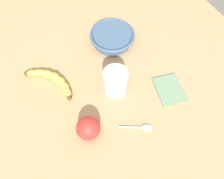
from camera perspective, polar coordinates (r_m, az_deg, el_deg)
name	(u,v)px	position (r cm, az deg, el deg)	size (l,w,h in cm)	color
wooden_tabletop	(105,81)	(86.24, -1.65, 2.01)	(120.00, 120.00, 3.00)	tan
banana	(52,79)	(85.71, -14.45, 2.45)	(18.53, 12.34, 3.26)	#DCCF48
smoothie_glass	(115,82)	(79.09, 0.85, 1.92)	(8.40, 8.40, 9.58)	silver
ceramic_bowl	(112,37)	(93.59, 0.08, 12.78)	(17.66, 17.66, 4.40)	#3D5675
apple_fruit	(88,128)	(73.07, -5.85, -9.42)	(7.63, 7.63, 7.63)	red
teaspoon	(145,128)	(77.13, 8.11, -9.28)	(6.96, 10.37, 0.80)	silver
folded_napkin	(170,90)	(84.90, 13.96, -0.02)	(11.81, 9.15, 0.60)	slate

